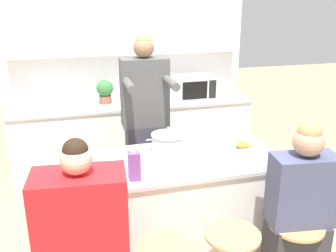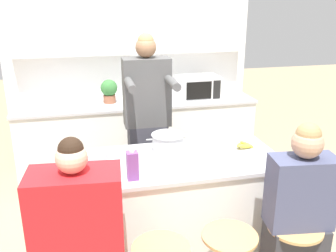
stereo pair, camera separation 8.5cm
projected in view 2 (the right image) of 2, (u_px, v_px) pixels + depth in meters
wall_back at (131, 45)px, 4.46m from camera, size 2.96×0.22×2.70m
back_counter at (138, 138)px, 4.52m from camera, size 2.75×0.67×0.94m
kitchen_island at (170, 210)px, 3.03m from camera, size 1.73×0.76×0.90m
person_cooking at (148, 131)px, 3.53m from camera, size 0.44×0.57×1.79m
person_seated_near at (297, 226)px, 2.53m from camera, size 0.45×0.31×1.36m
cooking_pot at (168, 142)px, 3.03m from camera, size 0.35×0.27×0.14m
fruit_bowl at (97, 155)px, 2.90m from camera, size 0.17×0.17×0.06m
coffee_cup_near at (160, 162)px, 2.74m from camera, size 0.12×0.09×0.10m
coffee_cup_far at (100, 170)px, 2.62m from camera, size 0.10×0.07×0.09m
banana_bunch at (244, 145)px, 3.10m from camera, size 0.18×0.13×0.06m
juice_carton at (132, 165)px, 2.55m from camera, size 0.08×0.08×0.22m
microwave at (198, 87)px, 4.44m from camera, size 0.48×0.34×0.27m
potted_plant at (109, 90)px, 4.25m from camera, size 0.19×0.19×0.27m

